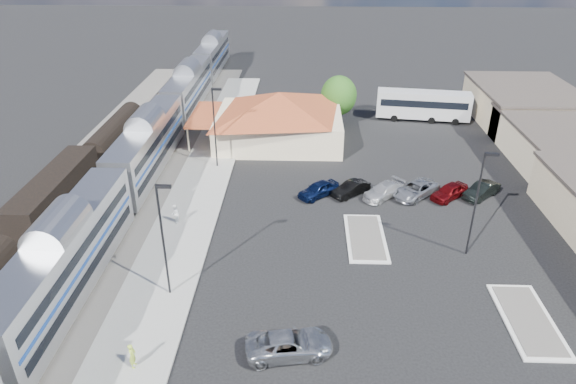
{
  "coord_description": "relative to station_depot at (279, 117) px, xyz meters",
  "views": [
    {
      "loc": [
        -1.4,
        -35.32,
        24.02
      ],
      "look_at": [
        -2.78,
        5.01,
        2.8
      ],
      "focal_mm": 32.0,
      "sensor_mm": 36.0,
      "label": 1
    }
  ],
  "objects": [
    {
      "name": "traffic_island_north",
      "position": [
        18.56,
        -32.0,
        -3.03
      ],
      "size": [
        3.3,
        7.5,
        0.21
      ],
      "color": "silver",
      "rests_on": "ground"
    },
    {
      "name": "platform",
      "position": [
        -7.44,
        -18.0,
        -3.04
      ],
      "size": [
        5.5,
        92.0,
        0.18
      ],
      "primitive_type": "cube",
      "color": "gray",
      "rests_on": "ground"
    },
    {
      "name": "parked_car_c",
      "position": [
        11.04,
        -14.41,
        -2.43
      ],
      "size": [
        4.91,
        4.73,
        1.41
      ],
      "primitive_type": "imported",
      "rotation": [
        0.0,
        0.0,
        -0.83
      ],
      "color": "silver",
      "rests_on": "ground"
    },
    {
      "name": "parked_car_b",
      "position": [
        7.84,
        -14.11,
        -2.44
      ],
      "size": [
        4.15,
        3.83,
        1.38
      ],
      "primitive_type": "imported",
      "rotation": [
        0.0,
        0.0,
        -0.87
      ],
      "color": "black",
      "rests_on": "ground"
    },
    {
      "name": "person_a",
      "position": [
        -6.94,
        -37.04,
        -2.09
      ],
      "size": [
        0.43,
        0.64,
        1.71
      ],
      "primitive_type": "imported",
      "rotation": [
        0.0,
        0.0,
        1.6
      ],
      "color": "#A7C63E",
      "rests_on": "platform"
    },
    {
      "name": "tree_depot",
      "position": [
        7.56,
        6.0,
        0.89
      ],
      "size": [
        4.71,
        4.71,
        6.63
      ],
      "color": "#382314",
      "rests_on": "ground"
    },
    {
      "name": "railbed",
      "position": [
        -16.44,
        -16.0,
        -3.07
      ],
      "size": [
        16.0,
        100.0,
        0.12
      ],
      "primitive_type": "cube",
      "color": "#4C4944",
      "rests_on": "ground"
    },
    {
      "name": "lamp_plat_s",
      "position": [
        -6.34,
        -30.0,
        2.21
      ],
      "size": [
        1.08,
        0.25,
        9.0
      ],
      "color": "black",
      "rests_on": "ground"
    },
    {
      "name": "parked_car_d",
      "position": [
        14.24,
        -14.11,
        -2.39
      ],
      "size": [
        5.53,
        5.42,
        1.47
      ],
      "primitive_type": "imported",
      "rotation": [
        0.0,
        0.0,
        -0.81
      ],
      "color": "#96999F",
      "rests_on": "ground"
    },
    {
      "name": "coach_bus",
      "position": [
        19.18,
        8.2,
        -0.85
      ],
      "size": [
        12.62,
        4.36,
        3.97
      ],
      "rotation": [
        0.0,
        0.0,
        1.43
      ],
      "color": "white",
      "rests_on": "ground"
    },
    {
      "name": "lamp_lot",
      "position": [
        16.66,
        -24.0,
        2.21
      ],
      "size": [
        1.08,
        0.25,
        9.0
      ],
      "color": "black",
      "rests_on": "ground"
    },
    {
      "name": "suv",
      "position": [
        2.43,
        -35.51,
        -2.37
      ],
      "size": [
        5.82,
        3.39,
        1.52
      ],
      "primitive_type": "imported",
      "rotation": [
        0.0,
        0.0,
        1.74
      ],
      "color": "#A8ABB0",
      "rests_on": "ground"
    },
    {
      "name": "person_b",
      "position": [
        -8.25,
        -20.24,
        -2.07
      ],
      "size": [
        0.73,
        0.91,
        1.76
      ],
      "primitive_type": "imported",
      "rotation": [
        0.0,
        0.0,
        -1.49
      ],
      "color": "white",
      "rests_on": "platform"
    },
    {
      "name": "passenger_train",
      "position": [
        -13.44,
        -9.33,
        -0.26
      ],
      "size": [
        3.0,
        104.0,
        5.55
      ],
      "color": "silver",
      "rests_on": "ground"
    },
    {
      "name": "parked_car_a",
      "position": [
        4.64,
        -14.41,
        -2.38
      ],
      "size": [
        4.53,
        4.21,
        1.51
      ],
      "primitive_type": "imported",
      "rotation": [
        0.0,
        0.0,
        -0.87
      ],
      "color": "#0C1940",
      "rests_on": "ground"
    },
    {
      "name": "ground",
      "position": [
        4.56,
        -24.0,
        -3.13
      ],
      "size": [
        280.0,
        280.0,
        0.0
      ],
      "primitive_type": "plane",
      "color": "black",
      "rests_on": "ground"
    },
    {
      "name": "parked_car_f",
      "position": [
        20.64,
        -14.11,
        -2.4
      ],
      "size": [
        4.38,
        4.11,
        1.47
      ],
      "primitive_type": "imported",
      "rotation": [
        0.0,
        0.0,
        -0.85
      ],
      "color": "black",
      "rests_on": "ground"
    },
    {
      "name": "lamp_plat_n",
      "position": [
        -6.34,
        -8.0,
        2.21
      ],
      "size": [
        1.08,
        0.25,
        9.0
      ],
      "color": "black",
      "rests_on": "ground"
    },
    {
      "name": "freight_cars",
      "position": [
        -19.44,
        -18.82,
        -1.21
      ],
      "size": [
        2.8,
        46.0,
        4.0
      ],
      "color": "black",
      "rests_on": "ground"
    },
    {
      "name": "traffic_island_south",
      "position": [
        8.56,
        -22.0,
        -3.03
      ],
      "size": [
        3.3,
        7.5,
        0.21
      ],
      "color": "silver",
      "rests_on": "ground"
    },
    {
      "name": "parked_car_e",
      "position": [
        17.44,
        -14.41,
        -2.39
      ],
      "size": [
        4.46,
        4.16,
        1.49
      ],
      "primitive_type": "imported",
      "rotation": [
        0.0,
        0.0,
        -0.87
      ],
      "color": "maroon",
      "rests_on": "ground"
    },
    {
      "name": "station_depot",
      "position": [
        0.0,
        0.0,
        0.0
      ],
      "size": [
        18.35,
        12.24,
        6.2
      ],
      "color": "beige",
      "rests_on": "ground"
    }
  ]
}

